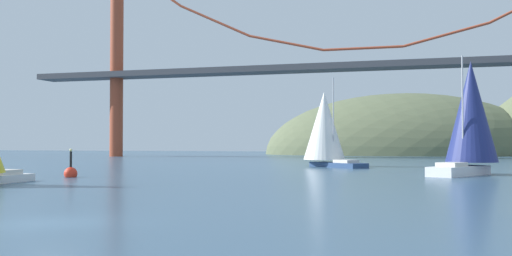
% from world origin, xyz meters
% --- Properties ---
extents(ground_plane, '(360.00, 360.00, 0.00)m').
position_xyz_m(ground_plane, '(0.00, 0.00, 0.00)').
color(ground_plane, '#385670').
extents(headland_center, '(70.00, 44.00, 30.69)m').
position_xyz_m(headland_center, '(5.00, 135.00, 0.00)').
color(headland_center, '#5B6647').
rests_on(headland_center, ground_plane).
extents(suspension_bridge, '(141.17, 6.00, 42.28)m').
position_xyz_m(suspension_bridge, '(0.00, 95.00, 19.03)').
color(suspension_bridge, '#A34228').
rests_on(suspension_bridge, ground_plane).
extents(sailboat_navy_sail, '(7.13, 9.35, 10.66)m').
position_xyz_m(sailboat_navy_sail, '(16.15, 38.84, 5.33)').
color(sailboat_navy_sail, white).
rests_on(sailboat_navy_sail, ground_plane).
extents(sailboat_white_mainsail, '(9.36, 8.96, 10.73)m').
position_xyz_m(sailboat_white_mainsail, '(0.20, 53.47, 4.75)').
color(sailboat_white_mainsail, navy).
rests_on(sailboat_white_mainsail, ground_plane).
extents(channel_buoy, '(1.10, 1.10, 2.64)m').
position_xyz_m(channel_buoy, '(-16.16, 24.81, 0.37)').
color(channel_buoy, red).
rests_on(channel_buoy, ground_plane).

